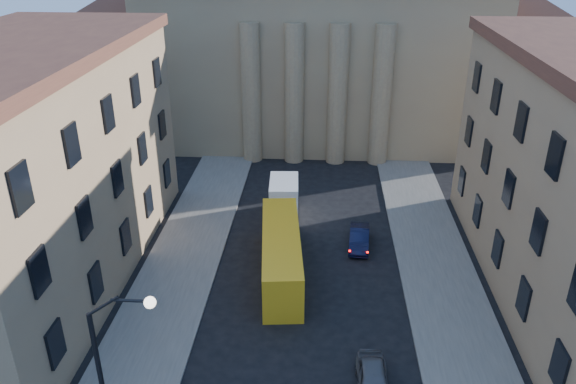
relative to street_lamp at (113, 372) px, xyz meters
The scene contains 9 objects.
sidewalk_left 11.38m from the street_lamp, 98.71° to the left, with size 5.00×60.00×0.15m, color #5D5955.
sidewalk_right 19.14m from the street_lamp, 32.88° to the left, with size 5.00×60.00×0.15m, color #5D5955.
church 48.43m from the street_lamp, 81.65° to the left, with size 68.02×28.76×36.60m.
building_left 17.36m from the street_lamp, 125.62° to the left, with size 11.60×26.60×14.70m.
street_lamp is the anchor object (origin of this frame).
car_right_far 12.49m from the street_lamp, 25.81° to the left, with size 1.59×3.94×1.34m, color #525257.
car_right_distant 22.05m from the street_lamp, 60.95° to the left, with size 1.36×3.90×1.29m, color black.
city_bus 16.34m from the street_lamp, 70.82° to the left, with size 3.39×10.64×2.95m.
box_truck 23.25m from the street_lamp, 77.73° to the left, with size 2.40×5.55×2.99m.
Camera 1 is at (0.69, -7.81, 20.55)m, focal length 35.00 mm.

